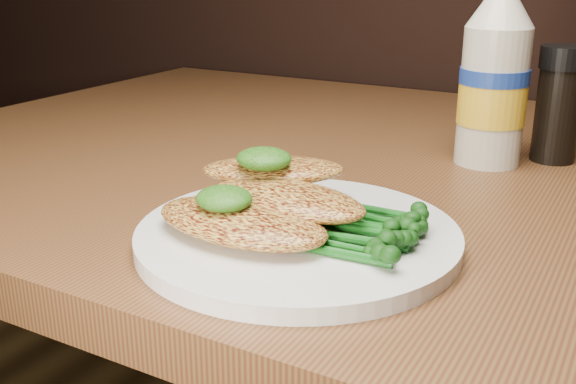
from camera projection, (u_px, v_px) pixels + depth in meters
The scene contains 9 objects.
plate at pixel (298, 236), 0.52m from camera, with size 0.25×0.25×0.01m, color white.
chicken_front at pixel (241, 222), 0.50m from camera, with size 0.14×0.08×0.02m, color gold.
chicken_mid at pixel (288, 198), 0.52m from camera, with size 0.13×0.07×0.02m, color gold.
chicken_back at pixel (273, 170), 0.57m from camera, with size 0.12×0.06×0.02m, color gold.
pesto_front at pixel (224, 198), 0.50m from camera, with size 0.04×0.04×0.02m, color black.
pesto_back at pixel (264, 159), 0.55m from camera, with size 0.05×0.04×0.02m, color black.
broccolini_bundle at pixel (347, 225), 0.50m from camera, with size 0.12×0.09×0.02m, color #125415, non-canonical shape.
mayo_bottle at pixel (495, 70), 0.69m from camera, with size 0.07×0.07×0.20m, color beige, non-canonical shape.
pepper_grinder at pixel (559, 105), 0.71m from camera, with size 0.05×0.05×0.12m, color black, non-canonical shape.
Camera 1 is at (0.24, 0.38, 0.96)m, focal length 42.27 mm.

